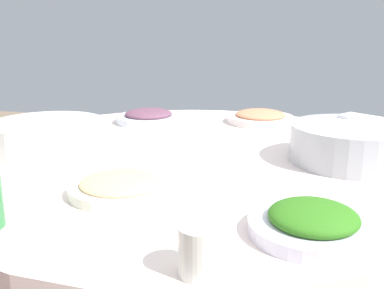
{
  "coord_description": "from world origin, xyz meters",
  "views": [
    {
      "loc": [
        0.21,
        -1.03,
        1.05
      ],
      "look_at": [
        0.0,
        -0.01,
        0.78
      ],
      "focal_mm": 41.6,
      "sensor_mm": 36.0,
      "label": 1
    }
  ],
  "objects_px": {
    "rice_bowl": "(353,143)",
    "soup_bowl": "(48,137)",
    "dish_eggplant": "(149,117)",
    "dish_greens": "(313,223)",
    "tea_cup_near": "(202,250)",
    "dish_shrimp": "(260,117)",
    "round_dining_table": "(191,197)",
    "dish_noodles": "(121,186)"
  },
  "relations": [
    {
      "from": "rice_bowl",
      "to": "tea_cup_near",
      "type": "relative_size",
      "value": 4.3
    },
    {
      "from": "dish_shrimp",
      "to": "dish_greens",
      "type": "xyz_separation_m",
      "value": [
        0.12,
        -0.8,
        0.0
      ]
    },
    {
      "from": "dish_shrimp",
      "to": "tea_cup_near",
      "type": "height_order",
      "value": "tea_cup_near"
    },
    {
      "from": "round_dining_table",
      "to": "dish_noodles",
      "type": "bearing_deg",
      "value": -104.72
    },
    {
      "from": "rice_bowl",
      "to": "dish_eggplant",
      "type": "distance_m",
      "value": 0.67
    },
    {
      "from": "rice_bowl",
      "to": "dish_noodles",
      "type": "bearing_deg",
      "value": -146.74
    },
    {
      "from": "round_dining_table",
      "to": "dish_shrimp",
      "type": "height_order",
      "value": "dish_shrimp"
    },
    {
      "from": "dish_noodles",
      "to": "tea_cup_near",
      "type": "relative_size",
      "value": 2.96
    },
    {
      "from": "soup_bowl",
      "to": "dish_shrimp",
      "type": "height_order",
      "value": "soup_bowl"
    },
    {
      "from": "dish_greens",
      "to": "tea_cup_near",
      "type": "bearing_deg",
      "value": -135.77
    },
    {
      "from": "round_dining_table",
      "to": "dish_greens",
      "type": "height_order",
      "value": "dish_greens"
    },
    {
      "from": "dish_eggplant",
      "to": "tea_cup_near",
      "type": "height_order",
      "value": "tea_cup_near"
    },
    {
      "from": "dish_eggplant",
      "to": "tea_cup_near",
      "type": "distance_m",
      "value": 0.93
    },
    {
      "from": "rice_bowl",
      "to": "dish_greens",
      "type": "distance_m",
      "value": 0.42
    },
    {
      "from": "round_dining_table",
      "to": "rice_bowl",
      "type": "bearing_deg",
      "value": 1.22
    },
    {
      "from": "tea_cup_near",
      "to": "dish_noodles",
      "type": "bearing_deg",
      "value": 128.84
    },
    {
      "from": "dish_eggplant",
      "to": "dish_shrimp",
      "type": "xyz_separation_m",
      "value": [
        0.36,
        0.07,
        -0.0
      ]
    },
    {
      "from": "round_dining_table",
      "to": "dish_shrimp",
      "type": "bearing_deg",
      "value": 69.95
    },
    {
      "from": "rice_bowl",
      "to": "dish_greens",
      "type": "height_order",
      "value": "rice_bowl"
    },
    {
      "from": "soup_bowl",
      "to": "tea_cup_near",
      "type": "xyz_separation_m",
      "value": [
        0.48,
        -0.5,
        -0.0
      ]
    },
    {
      "from": "round_dining_table",
      "to": "rice_bowl",
      "type": "distance_m",
      "value": 0.41
    },
    {
      "from": "dish_shrimp",
      "to": "dish_eggplant",
      "type": "bearing_deg",
      "value": -169.13
    },
    {
      "from": "soup_bowl",
      "to": "dish_shrimp",
      "type": "xyz_separation_m",
      "value": [
        0.51,
        0.44,
        -0.02
      ]
    },
    {
      "from": "dish_eggplant",
      "to": "dish_shrimp",
      "type": "distance_m",
      "value": 0.36
    },
    {
      "from": "soup_bowl",
      "to": "dish_greens",
      "type": "relative_size",
      "value": 1.45
    },
    {
      "from": "round_dining_table",
      "to": "dish_noodles",
      "type": "relative_size",
      "value": 6.13
    },
    {
      "from": "rice_bowl",
      "to": "soup_bowl",
      "type": "distance_m",
      "value": 0.74
    },
    {
      "from": "dish_greens",
      "to": "tea_cup_near",
      "type": "height_order",
      "value": "tea_cup_near"
    },
    {
      "from": "rice_bowl",
      "to": "dish_shrimp",
      "type": "relative_size",
      "value": 1.3
    },
    {
      "from": "soup_bowl",
      "to": "dish_eggplant",
      "type": "relative_size",
      "value": 1.33
    },
    {
      "from": "dish_noodles",
      "to": "dish_greens",
      "type": "height_order",
      "value": "dish_greens"
    },
    {
      "from": "dish_noodles",
      "to": "dish_shrimp",
      "type": "bearing_deg",
      "value": 72.13
    },
    {
      "from": "rice_bowl",
      "to": "tea_cup_near",
      "type": "xyz_separation_m",
      "value": [
        -0.25,
        -0.54,
        -0.01
      ]
    },
    {
      "from": "rice_bowl",
      "to": "dish_shrimp",
      "type": "distance_m",
      "value": 0.46
    },
    {
      "from": "dish_noodles",
      "to": "dish_greens",
      "type": "relative_size",
      "value": 1.0
    },
    {
      "from": "rice_bowl",
      "to": "dish_greens",
      "type": "bearing_deg",
      "value": -105.3
    },
    {
      "from": "round_dining_table",
      "to": "dish_greens",
      "type": "xyz_separation_m",
      "value": [
        0.27,
        -0.39,
        0.13
      ]
    },
    {
      "from": "dish_shrimp",
      "to": "dish_greens",
      "type": "distance_m",
      "value": 0.81
    },
    {
      "from": "dish_eggplant",
      "to": "dish_noodles",
      "type": "height_order",
      "value": "dish_eggplant"
    },
    {
      "from": "dish_eggplant",
      "to": "dish_greens",
      "type": "xyz_separation_m",
      "value": [
        0.48,
        -0.73,
        0.0
      ]
    },
    {
      "from": "soup_bowl",
      "to": "dish_greens",
      "type": "distance_m",
      "value": 0.72
    },
    {
      "from": "dish_noodles",
      "to": "round_dining_table",
      "type": "bearing_deg",
      "value": 75.28
    }
  ]
}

